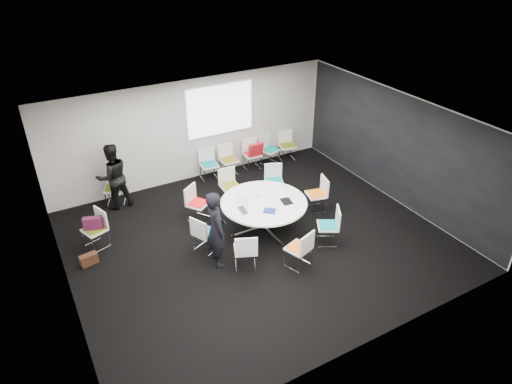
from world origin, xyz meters
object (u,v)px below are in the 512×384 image
chair_ring_h (328,232)px  cup (258,194)px  chair_back_c (252,160)px  chair_ring_b (274,187)px  chair_ring_d (198,210)px  chair_back_e (287,151)px  brown_bag (89,259)px  laptop (245,210)px  chair_ring_a (316,200)px  conference_table (264,210)px  chair_ring_f (246,256)px  chair_person_back (115,194)px  person_main (216,229)px  person_back (113,177)px  chair_spare_left (96,236)px  maroon_bag (93,223)px  chair_back_d (270,155)px  chair_back_a (209,170)px  chair_back_b (229,166)px  chair_ring_e (206,239)px  chair_ring_c (230,192)px  chair_ring_g (299,255)px

chair_ring_h → cup: bearing=63.3°
chair_back_c → chair_ring_b: bearing=85.7°
chair_ring_d → chair_back_e: (3.64, 1.73, 0.00)m
brown_bag → laptop: bearing=-12.8°
chair_ring_a → cup: 1.63m
conference_table → chair_back_e: size_ratio=2.25×
chair_ring_f → chair_back_c: size_ratio=1.00×
chair_ring_d → chair_person_back: (-1.55, 1.73, 0.00)m
chair_back_e → person_main: 5.26m
person_back → laptop: person_back is taller
chair_ring_a → chair_spare_left: (-5.12, 1.14, 0.00)m
conference_table → chair_ring_a: size_ratio=2.25×
chair_person_back → maroon_bag: size_ratio=2.20×
chair_ring_h → chair_person_back: (-3.71, 4.01, 0.00)m
chair_ring_f → person_back: bearing=138.0°
chair_spare_left → laptop: chair_spare_left is taller
person_main → brown_bag: 2.80m
chair_ring_h → chair_back_d: bearing=17.9°
chair_ring_f → chair_spare_left: bearing=161.5°
chair_ring_d → laptop: (0.64, -1.20, 0.47)m
laptop → chair_ring_h: bearing=-119.3°
chair_back_a → brown_bag: (-3.75, -2.18, -0.16)m
chair_back_b → chair_person_back: 3.23m
chair_ring_e → maroon_bag: size_ratio=2.20×
chair_ring_c → brown_bag: (-3.73, -0.83, -0.16)m
chair_back_c → person_back: 4.04m
chair_ring_e → chair_ring_g: bearing=21.0°
chair_back_c → chair_spare_left: (-4.82, -1.63, 0.00)m
person_back → brown_bag: bearing=55.3°
conference_table → person_main: person_main is taller
chair_ring_f → person_back: 4.13m
chair_ring_a → chair_person_back: same height
chair_ring_a → laptop: size_ratio=2.62×
chair_ring_a → chair_ring_h: 1.37m
chair_person_back → person_main: person_main is taller
chair_ring_b → person_back: bearing=0.5°
chair_ring_b → maroon_bag: bearing=22.1°
chair_back_b → chair_person_back: (-3.23, 0.00, 0.00)m
chair_ring_b → chair_ring_a: bearing=142.1°
chair_ring_a → chair_back_e: bearing=-4.6°
conference_table → chair_ring_c: chair_ring_c is taller
chair_back_e → chair_back_d: bearing=11.2°
chair_ring_c → chair_ring_f: (-0.90, -2.53, 0.00)m
chair_back_a → laptop: 3.01m
chair_ring_h → person_main: bearing=107.1°
chair_ring_a → laptop: (-2.09, -0.17, 0.47)m
chair_ring_f → chair_back_b: 4.16m
chair_ring_d → chair_ring_e: bearing=40.0°
chair_back_e → cup: chair_back_e is taller
conference_table → brown_bag: size_ratio=5.50×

